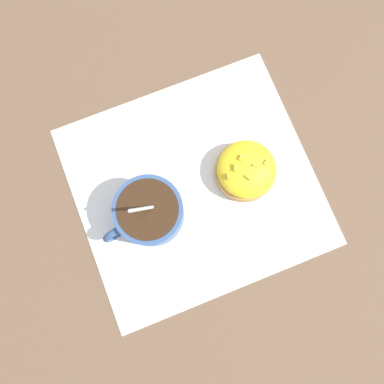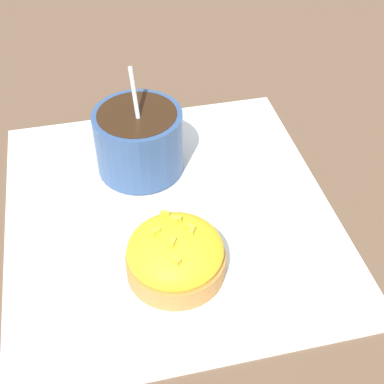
{
  "view_description": "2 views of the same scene",
  "coord_description": "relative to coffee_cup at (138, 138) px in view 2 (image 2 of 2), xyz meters",
  "views": [
    {
      "loc": [
        -0.04,
        -0.08,
        0.49
      ],
      "look_at": [
        -0.01,
        -0.01,
        0.03
      ],
      "focal_mm": 35.0,
      "sensor_mm": 36.0,
      "label": 1
    },
    {
      "loc": [
        0.33,
        -0.08,
        0.34
      ],
      "look_at": [
        0.01,
        0.02,
        0.03
      ],
      "focal_mm": 50.0,
      "sensor_mm": 36.0,
      "label": 2
    }
  ],
  "objects": [
    {
      "name": "ground_plane",
      "position": [
        0.07,
        0.01,
        -0.04
      ],
      "size": [
        3.0,
        3.0,
        0.0
      ],
      "primitive_type": "plane",
      "color": "brown"
    },
    {
      "name": "paper_napkin",
      "position": [
        0.07,
        0.01,
        -0.04
      ],
      "size": [
        0.33,
        0.31,
        0.0
      ],
      "color": "white",
      "rests_on": "ground_plane"
    },
    {
      "name": "frosted_pastry",
      "position": [
        0.13,
        -0.0,
        -0.01
      ],
      "size": [
        0.08,
        0.08,
        0.05
      ],
      "color": "#C18442",
      "rests_on": "paper_napkin"
    },
    {
      "name": "coffee_cup",
      "position": [
        0.0,
        0.0,
        0.0
      ],
      "size": [
        0.11,
        0.08,
        0.1
      ],
      "color": "#335184",
      "rests_on": "paper_napkin"
    }
  ]
}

